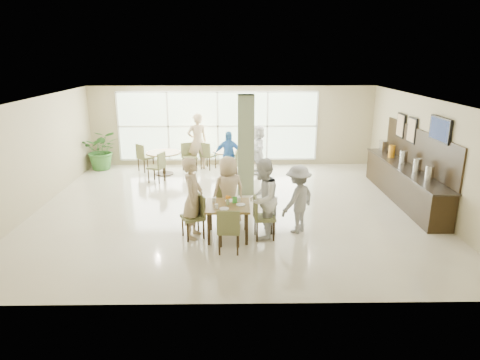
{
  "coord_description": "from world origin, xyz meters",
  "views": [
    {
      "loc": [
        0.06,
        -10.54,
        3.88
      ],
      "look_at": [
        0.2,
        -1.2,
        1.1
      ],
      "focal_mm": 32.0,
      "sensor_mm": 36.0,
      "label": 1
    }
  ],
  "objects_px": {
    "teen_standing": "(298,199)",
    "adult_b": "(257,149)",
    "potted_plant": "(102,150)",
    "teen_right": "(262,199)",
    "teen_left": "(193,198)",
    "round_table_right": "(231,155)",
    "adult_standing": "(197,142)",
    "round_table_left": "(164,157)",
    "buffet_counter": "(405,181)",
    "main_table": "(228,209)",
    "adult_a": "(228,155)",
    "teen_far": "(228,191)"
  },
  "relations": [
    {
      "from": "round_table_right",
      "to": "teen_left",
      "type": "xyz_separation_m",
      "value": [
        -0.78,
        -5.26,
        0.31
      ]
    },
    {
      "from": "teen_right",
      "to": "adult_a",
      "type": "distance_m",
      "value": 4.64
    },
    {
      "from": "main_table",
      "to": "adult_b",
      "type": "height_order",
      "value": "adult_b"
    },
    {
      "from": "main_table",
      "to": "buffet_counter",
      "type": "height_order",
      "value": "buffet_counter"
    },
    {
      "from": "round_table_left",
      "to": "buffet_counter",
      "type": "xyz_separation_m",
      "value": [
        6.96,
        -2.74,
        -0.03
      ]
    },
    {
      "from": "round_table_right",
      "to": "adult_standing",
      "type": "bearing_deg",
      "value": 157.9
    },
    {
      "from": "teen_right",
      "to": "main_table",
      "type": "bearing_deg",
      "value": -67.51
    },
    {
      "from": "round_table_left",
      "to": "teen_right",
      "type": "height_order",
      "value": "teen_right"
    },
    {
      "from": "potted_plant",
      "to": "teen_right",
      "type": "height_order",
      "value": "teen_right"
    },
    {
      "from": "round_table_left",
      "to": "teen_right",
      "type": "xyz_separation_m",
      "value": [
        2.93,
        -5.13,
        0.3
      ]
    },
    {
      "from": "adult_a",
      "to": "adult_b",
      "type": "bearing_deg",
      "value": 35.81
    },
    {
      "from": "teen_right",
      "to": "adult_standing",
      "type": "distance_m",
      "value": 6.06
    },
    {
      "from": "buffet_counter",
      "to": "adult_a",
      "type": "height_order",
      "value": "buffet_counter"
    },
    {
      "from": "teen_far",
      "to": "teen_right",
      "type": "xyz_separation_m",
      "value": [
        0.74,
        -0.77,
        0.07
      ]
    },
    {
      "from": "potted_plant",
      "to": "adult_b",
      "type": "distance_m",
      "value": 5.36
    },
    {
      "from": "adult_a",
      "to": "adult_b",
      "type": "distance_m",
      "value": 1.18
    },
    {
      "from": "teen_far",
      "to": "adult_standing",
      "type": "distance_m",
      "value": 5.13
    },
    {
      "from": "teen_far",
      "to": "main_table",
      "type": "bearing_deg",
      "value": 65.78
    },
    {
      "from": "round_table_left",
      "to": "adult_standing",
      "type": "distance_m",
      "value": 1.31
    },
    {
      "from": "teen_left",
      "to": "teen_right",
      "type": "xyz_separation_m",
      "value": [
        1.49,
        -0.04,
        -0.01
      ]
    },
    {
      "from": "main_table",
      "to": "potted_plant",
      "type": "xyz_separation_m",
      "value": [
        -4.4,
        5.79,
        0.03
      ]
    },
    {
      "from": "potted_plant",
      "to": "teen_standing",
      "type": "relative_size",
      "value": 0.89
    },
    {
      "from": "buffet_counter",
      "to": "teen_left",
      "type": "xyz_separation_m",
      "value": [
        -5.52,
        -2.35,
        0.34
      ]
    },
    {
      "from": "buffet_counter",
      "to": "teen_standing",
      "type": "xyz_separation_m",
      "value": [
        -3.22,
        -2.11,
        0.22
      ]
    },
    {
      "from": "teen_standing",
      "to": "adult_b",
      "type": "height_order",
      "value": "adult_b"
    },
    {
      "from": "round_table_right",
      "to": "adult_standing",
      "type": "relative_size",
      "value": 0.6
    },
    {
      "from": "main_table",
      "to": "teen_standing",
      "type": "distance_m",
      "value": 1.58
    },
    {
      "from": "buffet_counter",
      "to": "main_table",
      "type": "bearing_deg",
      "value": -153.36
    },
    {
      "from": "main_table",
      "to": "teen_right",
      "type": "height_order",
      "value": "teen_right"
    },
    {
      "from": "main_table",
      "to": "teen_far",
      "type": "distance_m",
      "value": 0.79
    },
    {
      "from": "buffet_counter",
      "to": "adult_standing",
      "type": "distance_m",
      "value": 6.8
    },
    {
      "from": "teen_standing",
      "to": "adult_a",
      "type": "xyz_separation_m",
      "value": [
        -1.59,
        4.28,
        -0.0
      ]
    },
    {
      "from": "buffet_counter",
      "to": "teen_far",
      "type": "height_order",
      "value": "buffet_counter"
    },
    {
      "from": "round_table_right",
      "to": "potted_plant",
      "type": "xyz_separation_m",
      "value": [
        -4.44,
        0.49,
        0.1
      ]
    },
    {
      "from": "teen_left",
      "to": "adult_a",
      "type": "bearing_deg",
      "value": 0.35
    },
    {
      "from": "round_table_left",
      "to": "teen_standing",
      "type": "relative_size",
      "value": 0.74
    },
    {
      "from": "teen_far",
      "to": "adult_standing",
      "type": "height_order",
      "value": "adult_standing"
    },
    {
      "from": "adult_b",
      "to": "potted_plant",
      "type": "bearing_deg",
      "value": -102.13
    },
    {
      "from": "round_table_right",
      "to": "adult_b",
      "type": "distance_m",
      "value": 0.92
    },
    {
      "from": "main_table",
      "to": "round_table_left",
      "type": "distance_m",
      "value": 5.58
    },
    {
      "from": "buffet_counter",
      "to": "teen_right",
      "type": "bearing_deg",
      "value": -149.25
    },
    {
      "from": "teen_right",
      "to": "teen_standing",
      "type": "relative_size",
      "value": 1.14
    },
    {
      "from": "main_table",
      "to": "potted_plant",
      "type": "distance_m",
      "value": 7.27
    },
    {
      "from": "teen_left",
      "to": "teen_right",
      "type": "bearing_deg",
      "value": -82.38
    },
    {
      "from": "teen_right",
      "to": "potted_plant",
      "type": "bearing_deg",
      "value": -115.72
    },
    {
      "from": "buffet_counter",
      "to": "teen_left",
      "type": "relative_size",
      "value": 2.63
    },
    {
      "from": "adult_b",
      "to": "teen_standing",
      "type": "bearing_deg",
      "value": 0.91
    },
    {
      "from": "potted_plant",
      "to": "teen_standing",
      "type": "xyz_separation_m",
      "value": [
        5.96,
        -5.5,
        0.08
      ]
    },
    {
      "from": "teen_left",
      "to": "teen_right",
      "type": "relative_size",
      "value": 1.01
    },
    {
      "from": "round_table_left",
      "to": "round_table_right",
      "type": "height_order",
      "value": "same"
    }
  ]
}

